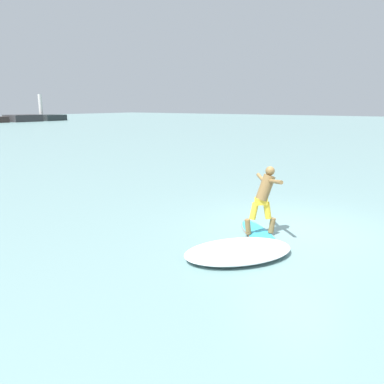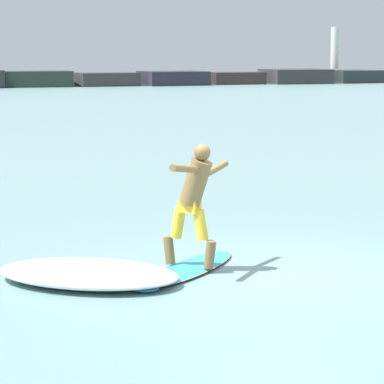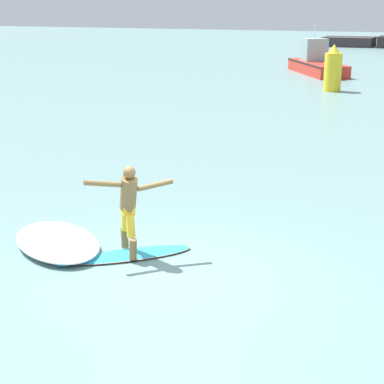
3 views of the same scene
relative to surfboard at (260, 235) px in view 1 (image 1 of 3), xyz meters
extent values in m
plane|color=slate|center=(1.06, -0.47, -0.03)|extent=(200.00, 200.00, 0.00)
cube|color=#303032|center=(32.00, 61.53, 0.59)|extent=(5.48, 4.94, 1.24)
cube|color=#272E2F|center=(37.68, 61.53, 0.52)|extent=(4.97, 4.69, 1.11)
cylinder|color=silver|center=(35.86, 61.53, 3.06)|extent=(0.70, 0.70, 3.68)
ellipsoid|color=#2D9CBF|center=(0.03, 0.03, 0.00)|extent=(2.07, 1.99, 0.06)
ellipsoid|color=#2D9CBF|center=(-0.82, -0.77, 0.00)|extent=(0.46, 0.46, 0.05)
ellipsoid|color=#DB5B2D|center=(0.03, 0.03, 0.00)|extent=(2.09, 2.01, 0.03)
cone|color=black|center=(0.71, 0.67, -0.09)|extent=(0.07, 0.07, 0.14)
cone|color=black|center=(0.49, 0.68, -0.09)|extent=(0.07, 0.07, 0.14)
cone|color=black|center=(0.71, 0.44, -0.09)|extent=(0.07, 0.07, 0.14)
cylinder|color=brown|center=(0.24, -0.19, 0.22)|extent=(0.21, 0.21, 0.38)
cylinder|color=yellow|center=(0.15, -0.09, 0.60)|extent=(0.26, 0.26, 0.42)
cylinder|color=brown|center=(-0.18, 0.25, 0.22)|extent=(0.21, 0.21, 0.38)
cylinder|color=yellow|center=(-0.08, 0.15, 0.60)|extent=(0.26, 0.26, 0.42)
cube|color=yellow|center=(0.03, 0.03, 0.84)|extent=(0.32, 0.33, 0.16)
cylinder|color=brown|center=(0.10, -0.04, 1.16)|extent=(0.52, 0.52, 0.66)
sphere|color=brown|center=(0.16, -0.11, 1.56)|extent=(0.22, 0.22, 0.22)
cylinder|color=brown|center=(0.47, 0.23, 1.28)|extent=(0.53, 0.50, 0.20)
cylinder|color=brown|center=(-0.19, -0.40, 1.39)|extent=(0.52, 0.51, 0.19)
ellipsoid|color=white|center=(-1.38, -0.13, 0.09)|extent=(2.72, 2.50, 0.24)
camera|label=1|loc=(-7.96, -3.46, 3.07)|focal=35.00mm
camera|label=2|loc=(-3.94, -11.02, 2.86)|focal=85.00mm
camera|label=3|loc=(5.35, -9.20, 4.27)|focal=60.00mm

